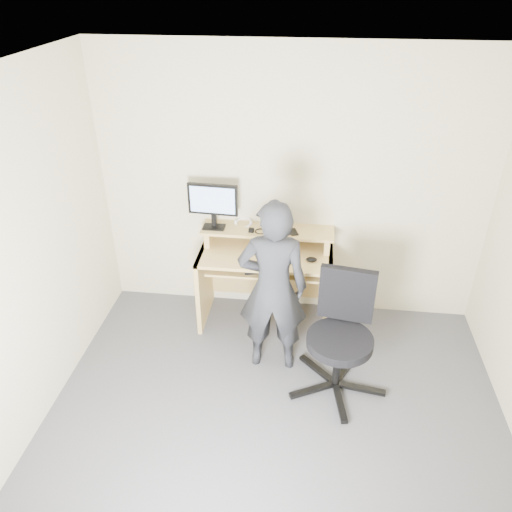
% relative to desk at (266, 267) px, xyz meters
% --- Properties ---
extents(ground, '(3.50, 3.50, 0.00)m').
position_rel_desk_xyz_m(ground, '(0.20, -1.53, -0.55)').
color(ground, '#4C4C51').
rests_on(ground, ground).
extents(back_wall, '(3.50, 0.02, 2.50)m').
position_rel_desk_xyz_m(back_wall, '(0.20, 0.22, 0.70)').
color(back_wall, beige).
rests_on(back_wall, ground).
extents(ceiling, '(3.50, 3.50, 0.02)m').
position_rel_desk_xyz_m(ceiling, '(0.20, -1.53, 1.95)').
color(ceiling, white).
rests_on(ceiling, back_wall).
extents(desk, '(1.20, 0.60, 0.91)m').
position_rel_desk_xyz_m(desk, '(0.00, 0.00, 0.00)').
color(desk, tan).
rests_on(desk, ground).
extents(monitor, '(0.45, 0.13, 0.43)m').
position_rel_desk_xyz_m(monitor, '(-0.49, 0.04, 0.62)').
color(monitor, black).
rests_on(monitor, desk).
extents(external_drive, '(0.07, 0.13, 0.20)m').
position_rel_desk_xyz_m(external_drive, '(0.04, 0.08, 0.46)').
color(external_drive, black).
rests_on(external_drive, desk).
extents(travel_mug, '(0.08, 0.08, 0.16)m').
position_rel_desk_xyz_m(travel_mug, '(0.11, 0.06, 0.44)').
color(travel_mug, silver).
rests_on(travel_mug, desk).
extents(smartphone, '(0.11, 0.14, 0.01)m').
position_rel_desk_xyz_m(smartphone, '(0.23, 0.04, 0.37)').
color(smartphone, black).
rests_on(smartphone, desk).
extents(charger, '(0.05, 0.04, 0.03)m').
position_rel_desk_xyz_m(charger, '(-0.14, 0.00, 0.38)').
color(charger, black).
rests_on(charger, desk).
extents(headphones, '(0.20, 0.20, 0.06)m').
position_rel_desk_xyz_m(headphones, '(-0.23, 0.16, 0.37)').
color(headphones, silver).
rests_on(headphones, desk).
extents(keyboard, '(0.49, 0.30, 0.03)m').
position_rel_desk_xyz_m(keyboard, '(0.04, -0.17, 0.12)').
color(keyboard, black).
rests_on(keyboard, desk).
extents(mouse, '(0.11, 0.09, 0.04)m').
position_rel_desk_xyz_m(mouse, '(0.41, -0.18, 0.22)').
color(mouse, black).
rests_on(mouse, desk).
extents(office_chair, '(0.77, 0.77, 0.98)m').
position_rel_desk_xyz_m(office_chair, '(0.67, -0.83, -0.01)').
color(office_chair, black).
rests_on(office_chair, ground).
extents(person, '(0.57, 0.39, 1.53)m').
position_rel_desk_xyz_m(person, '(0.11, -0.66, 0.22)').
color(person, black).
rests_on(person, ground).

